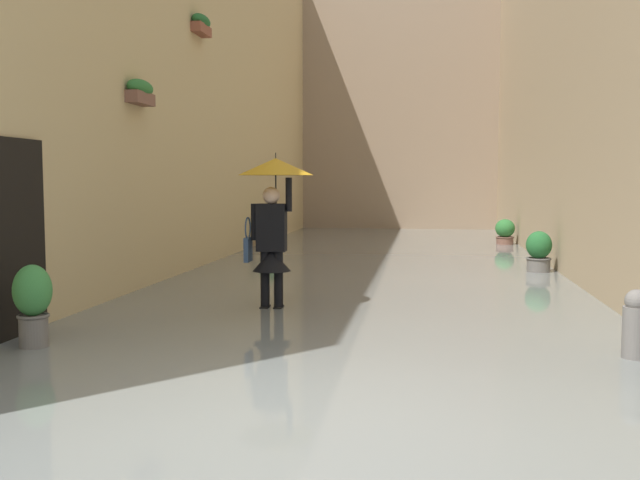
% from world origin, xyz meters
% --- Properties ---
extents(ground_plane, '(60.00, 60.00, 0.00)m').
position_xyz_m(ground_plane, '(0.00, -10.15, 0.00)').
color(ground_plane, gray).
extents(flood_water, '(7.55, 26.30, 0.09)m').
position_xyz_m(flood_water, '(0.00, -10.15, 0.04)').
color(flood_water, slate).
rests_on(flood_water, ground_plane).
extents(building_facade_left, '(2.04, 24.30, 9.74)m').
position_xyz_m(building_facade_left, '(-4.27, -10.14, 4.87)').
color(building_facade_left, tan).
rests_on(building_facade_left, ground_plane).
extents(building_facade_right, '(2.04, 24.30, 8.92)m').
position_xyz_m(building_facade_right, '(4.27, -10.14, 4.46)').
color(building_facade_right, tan).
rests_on(building_facade_right, ground_plane).
extents(building_facade_far, '(10.35, 1.80, 13.94)m').
position_xyz_m(building_facade_far, '(0.00, -21.20, 6.97)').
color(building_facade_far, gray).
rests_on(building_facade_far, ground_plane).
extents(person_wading, '(0.99, 0.99, 2.11)m').
position_xyz_m(person_wading, '(1.00, -4.19, 1.46)').
color(person_wading, black).
rests_on(person_wading, ground_plane).
extents(potted_plant_near_right, '(0.38, 0.38, 0.91)m').
position_xyz_m(potted_plant_near_right, '(2.90, -1.62, 0.52)').
color(potted_plant_near_right, '#66605B').
rests_on(potted_plant_near_right, ground_plane).
extents(potted_plant_mid_right, '(0.56, 0.56, 0.97)m').
position_xyz_m(potted_plant_mid_right, '(2.96, -12.80, 0.54)').
color(potted_plant_mid_right, '#9E563D').
rests_on(potted_plant_mid_right, ground_plane).
extents(potted_plant_mid_left, '(0.51, 0.51, 0.75)m').
position_xyz_m(potted_plant_mid_left, '(-3.03, -14.44, 0.39)').
color(potted_plant_mid_left, brown).
rests_on(potted_plant_mid_left, ground_plane).
extents(potted_plant_far_left, '(0.46, 0.46, 0.83)m').
position_xyz_m(potted_plant_far_left, '(-3.02, -8.58, 0.43)').
color(potted_plant_far_left, '#66605B').
rests_on(potted_plant_far_left, ground_plane).
extents(mooring_bollard, '(0.24, 0.24, 0.74)m').
position_xyz_m(mooring_bollard, '(-2.93, -2.02, 0.37)').
color(mooring_bollard, slate).
rests_on(mooring_bollard, ground_plane).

